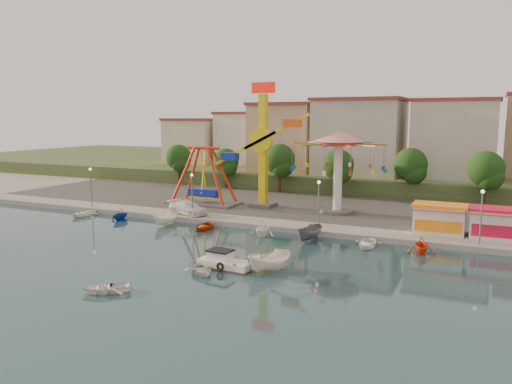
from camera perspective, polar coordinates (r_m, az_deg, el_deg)
The scene contains 37 objects.
ground at distance 46.63m, azimuth -7.49°, elevation -7.18°, with size 200.00×200.00×0.00m, color #15323A.
quay_deck at distance 103.38m, azimuth 11.34°, elevation 1.54°, with size 200.00×100.00×0.60m, color #9E998E.
asphalt_pad at distance 72.96m, azimuth 5.29°, elevation -0.95°, with size 90.00×28.00×0.01m, color #4C4944.
hill_terrace at distance 108.08m, azimuth 12.00°, elevation 2.46°, with size 200.00×60.00×3.00m, color #384C26.
pirate_ship_ride at distance 69.48m, azimuth -6.00°, elevation 1.72°, with size 10.00×5.00×8.00m.
kamikaze_tower at distance 66.09m, azimuth 1.11°, elevation 4.84°, with size 9.10×3.10×16.50m.
wave_swinger at distance 63.15m, azimuth 9.40°, elevation 4.44°, with size 11.60×11.60×10.40m.
booth_left at distance 55.36m, azimuth 20.24°, elevation -2.84°, with size 5.40×3.78×3.08m.
booth_mid at distance 55.20m, azimuth 25.86°, elevation -3.20°, with size 5.40×3.78×3.08m.
lamp_post_0 at distance 70.72m, azimuth -18.32°, elevation 0.40°, with size 0.14×0.14×5.00m, color #59595E.
lamp_post_1 at distance 60.91m, azimuth -7.30°, elevation -0.48°, with size 0.14×0.14×5.00m, color #59595E.
lamp_post_2 at distance 54.13m, azimuth 7.16°, elevation -1.61°, with size 0.14×0.14×5.00m, color #59595E.
lamp_post_3 at distance 51.59m, azimuth 24.32°, elevation -2.81°, with size 0.14×0.14×5.00m, color #59595E.
tree_0 at distance 90.37m, azimuth -8.83°, elevation 3.92°, with size 4.60×4.60×7.19m.
tree_1 at distance 84.58m, azimuth -3.47°, elevation 3.51°, with size 4.35×4.35×6.80m.
tree_2 at distance 79.83m, azimuth 2.71°, elevation 3.74°, with size 5.02×5.02×7.85m.
tree_3 at distance 75.23m, azimuth 9.35°, elevation 3.06°, with size 4.68×4.68×7.32m.
tree_4 at distance 76.09m, azimuth 17.24°, elevation 3.00°, with size 4.86×4.86×7.60m.
tree_5 at distance 73.57m, azimuth 24.77°, elevation 2.39°, with size 4.83×4.83×7.54m.
building_0 at distance 101.82m, azimuth -9.47°, elevation 6.36°, with size 9.26×9.53×11.87m, color beige.
building_1 at distance 100.27m, azimuth -2.00°, elevation 5.52°, with size 12.33×9.01×8.63m, color silver.
building_2 at distance 95.49m, azimuth 5.23°, elevation 6.12°, with size 11.95×9.28×11.23m, color tan.
building_3 at distance 88.67m, azimuth 12.95°, elevation 5.10°, with size 12.59×10.50×9.20m, color beige.
building_4 at distance 90.21m, azimuth 21.83°, elevation 4.77°, with size 10.75×9.23×9.24m, color beige.
cabin_motorboat at distance 42.41m, azimuth -3.64°, elevation -8.10°, with size 4.81×2.13×1.65m.
rowboat_a at distance 41.17m, azimuth -6.27°, elevation -8.81°, with size 2.28×3.19×0.66m, color silver.
rowboat_b at distance 38.39m, azimuth -16.79°, elevation -10.39°, with size 2.49×3.48×0.72m, color white.
skiff at distance 41.34m, azimuth 1.53°, elevation -7.96°, with size 1.63×4.34×1.68m, color silver.
van at distance 62.71m, azimuth -7.79°, elevation -1.79°, with size 2.29×5.63×1.63m, color white.
moored_boat_0 at distance 67.90m, azimuth -19.19°, elevation -2.28°, with size 2.68×3.75×0.78m, color white.
moored_boat_1 at distance 63.76m, azimuth -15.26°, elevation -2.48°, with size 2.38×2.76×1.46m, color #1234A1.
moored_boat_2 at distance 59.67m, azimuth -10.31°, elevation -3.04°, with size 1.45×3.86×1.49m, color silver.
moored_boat_3 at distance 56.91m, azimuth -5.98°, elevation -3.89°, with size 2.57×3.60×0.75m, color #BD3D0F.
moored_boat_4 at distance 53.47m, azimuth 0.77°, elevation -4.15°, with size 2.72×3.15×1.66m, color white.
moored_boat_5 at distance 51.58m, azimuth 6.13°, elevation -4.70°, with size 1.57×4.18×1.62m, color #5D5D63.
moored_boat_6 at distance 50.13m, azimuth 12.56°, elevation -5.74°, with size 2.65×3.71×0.77m, color white.
moored_boat_7 at distance 49.24m, azimuth 18.37°, elevation -5.77°, with size 2.55×2.95×1.56m, color #EE4215.
Camera 1 is at (24.37, -37.72, 12.56)m, focal length 35.00 mm.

